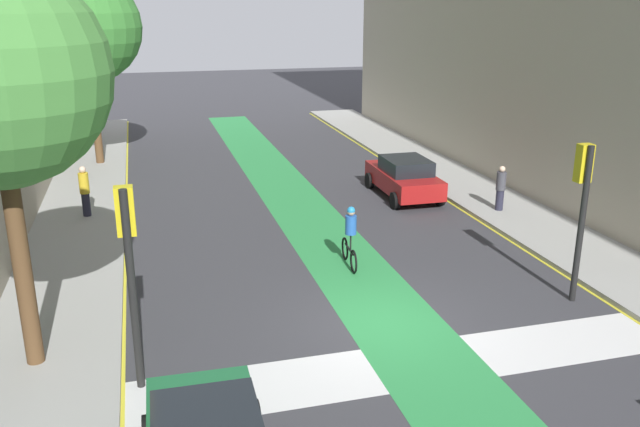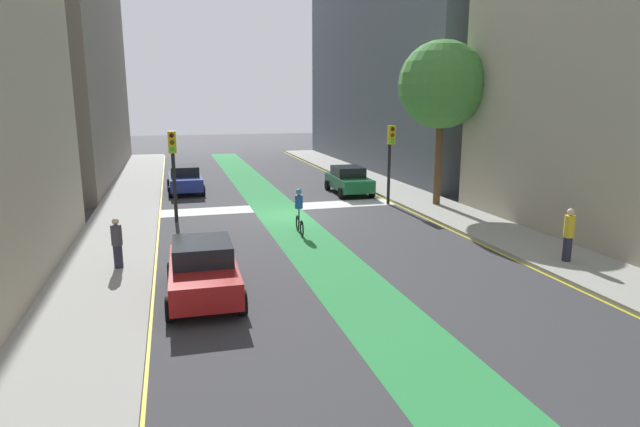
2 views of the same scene
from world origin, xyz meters
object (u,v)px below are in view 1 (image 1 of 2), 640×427
traffic_signal_near_right (582,193)px  cyclist_in_lane (350,236)px  car_red_right_far (404,177)px  pedestrian_sidewalk_left_a (85,191)px  street_tree_far (86,28)px  traffic_signal_near_left (129,250)px  pedestrian_sidewalk_right_a (501,188)px

traffic_signal_near_right → cyclist_in_lane: size_ratio=2.19×
car_red_right_far → pedestrian_sidewalk_left_a: size_ratio=2.37×
car_red_right_far → street_tree_far: (-11.71, 8.48, 5.40)m
traffic_signal_near_left → pedestrian_sidewalk_right_a: size_ratio=2.53×
traffic_signal_near_right → pedestrian_sidewalk_right_a: 7.35m
traffic_signal_near_right → street_tree_far: 22.32m
cyclist_in_lane → street_tree_far: size_ratio=0.22×
traffic_signal_near_left → pedestrian_sidewalk_right_a: traffic_signal_near_left is taller
cyclist_in_lane → street_tree_far: (-7.48, 14.77, 5.23)m
street_tree_far → traffic_signal_near_right: bearing=-56.0°
traffic_signal_near_right → street_tree_far: size_ratio=0.48×
traffic_signal_near_right → street_tree_far: (-12.35, 18.29, 3.35)m
car_red_right_far → street_tree_far: bearing=144.1°
car_red_right_far → traffic_signal_near_right: bearing=-86.3°
traffic_signal_near_right → pedestrian_sidewalk_right_a: bearing=74.8°
street_tree_far → cyclist_in_lane: bearing=-63.1°
traffic_signal_near_left → pedestrian_sidewalk_right_a: 15.12m
traffic_signal_near_left → pedestrian_sidewalk_left_a: bearing=98.4°
traffic_signal_near_right → pedestrian_sidewalk_right_a: size_ratio=2.50×
traffic_signal_near_right → pedestrian_sidewalk_left_a: traffic_signal_near_right is taller
traffic_signal_near_left → cyclist_in_lane: traffic_signal_near_left is taller
pedestrian_sidewalk_right_a → pedestrian_sidewalk_left_a: size_ratio=0.91×
traffic_signal_near_right → cyclist_in_lane: 6.29m
traffic_signal_near_left → street_tree_far: size_ratio=0.49×
traffic_signal_near_left → car_red_right_far: size_ratio=0.97×
pedestrian_sidewalk_left_a → street_tree_far: street_tree_far is taller
traffic_signal_near_left → traffic_signal_near_right: bearing=6.2°
cyclist_in_lane → street_tree_far: bearing=116.9°
pedestrian_sidewalk_left_a → pedestrian_sidewalk_right_a: bearing=-12.7°
traffic_signal_near_right → cyclist_in_lane: traffic_signal_near_right is taller
pedestrian_sidewalk_right_a → car_red_right_far: bearing=130.3°
traffic_signal_near_right → street_tree_far: street_tree_far is taller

